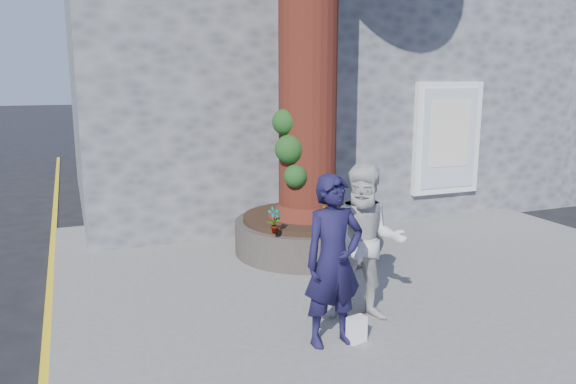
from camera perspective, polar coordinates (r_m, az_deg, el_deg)
name	(u,v)px	position (r m, az deg, el deg)	size (l,w,h in m)	color
ground	(311,312)	(7.16, 2.36, -12.13)	(120.00, 120.00, 0.00)	black
pavement	(376,268)	(8.61, 8.89, -7.67)	(9.00, 8.00, 0.12)	slate
yellow_line	(48,318)	(7.57, -23.17, -11.72)	(0.10, 30.00, 0.01)	yellow
stone_shop	(287,66)	(14.17, -0.06, 12.69)	(10.30, 8.30, 6.30)	#505255
neighbour_shop	(537,73)	(18.64, 23.95, 10.96)	(6.00, 8.00, 6.00)	#505255
planter	(307,234)	(9.05, 1.91, -4.24)	(2.30, 2.30, 0.60)	black
man	(333,261)	(5.83, 4.64, -7.01)	(0.66, 0.43, 1.81)	black
woman	(367,243)	(6.44, 8.01, -5.18)	(0.89, 0.69, 1.82)	silver
shopping_bag	(357,329)	(6.15, 6.99, -13.69)	(0.20, 0.12, 0.28)	white
plant_a	(274,220)	(7.88, -1.38, -2.88)	(0.20, 0.14, 0.38)	gray
plant_b	(358,200)	(9.19, 7.10, -0.77)	(0.23, 0.22, 0.42)	gray
plant_c	(326,216)	(8.15, 3.85, -2.47)	(0.21, 0.21, 0.37)	gray
plant_d	(369,208)	(8.88, 8.26, -1.61)	(0.27, 0.24, 0.30)	gray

